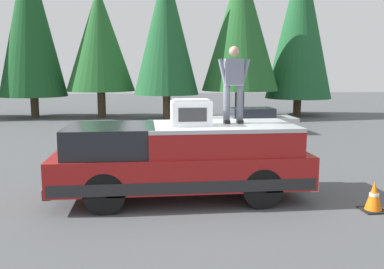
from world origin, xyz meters
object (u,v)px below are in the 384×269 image
Objects in this scene: pickup_truck at (181,159)px; compressor_unit at (191,112)px; traffic_cone at (374,197)px; person_on_truck_bed at (234,83)px; parked_car_silver at (250,121)px.

compressor_unit reaches higher than pickup_truck.
traffic_cone is (-1.16, -3.59, -1.64)m from compressor_unit.
person_on_truck_bed is 0.41× the size of parked_car_silver.
person_on_truck_bed is at bearing 61.13° from traffic_cone.
pickup_truck is 6.60× the size of compressor_unit.
traffic_cone is (-10.73, 0.18, -0.29)m from parked_car_silver.
pickup_truck is at bearing 95.69° from person_on_truck_bed.
parked_car_silver is 10.74m from traffic_cone.
compressor_unit reaches higher than parked_car_silver.
person_on_truck_bed is (0.27, -0.98, 0.62)m from compressor_unit.
pickup_truck is at bearing 51.44° from compressor_unit.
compressor_unit is at bearing 105.60° from person_on_truck_bed.
compressor_unit is 0.20× the size of parked_car_silver.
parked_car_silver is at bearing -22.85° from pickup_truck.
person_on_truck_bed is at bearing -84.31° from pickup_truck.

